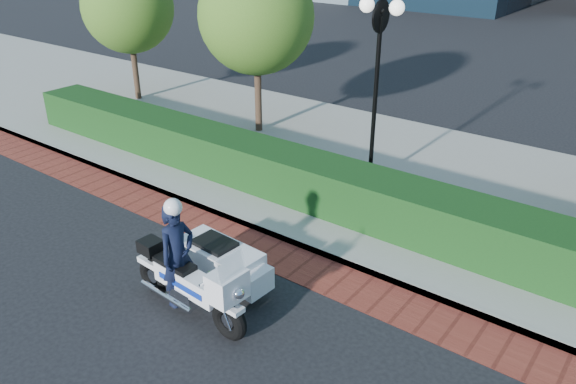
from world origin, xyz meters
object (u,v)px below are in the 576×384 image
Objects in this scene: lamppost at (377,66)px; tree_a at (128,7)px; tree_b at (256,16)px; police_motorcycle at (200,266)px.

tree_a is at bearing 172.59° from lamppost.
tree_b is (-4.50, 1.30, 0.48)m from lamppost.
tree_b reaches higher than lamppost.
tree_a is at bearing 180.00° from tree_b.
tree_b is (5.50, 0.00, 0.21)m from tree_a.
lamppost is at bearing -7.41° from tree_a.
lamppost is 4.71m from tree_b.
police_motorcycle is (-0.06, -5.55, -2.26)m from lamppost.
tree_b reaches higher than police_motorcycle.
lamppost is 0.86× the size of tree_b.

